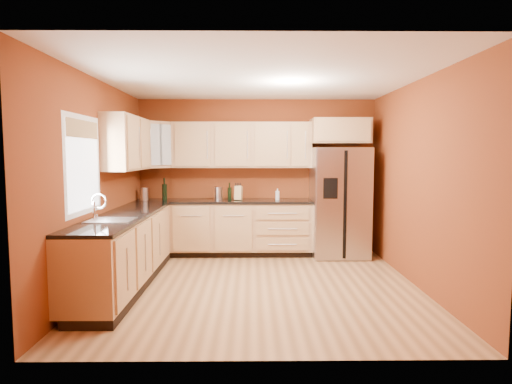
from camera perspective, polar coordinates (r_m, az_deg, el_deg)
floor at (r=5.58m, az=0.37°, el=-12.37°), size 4.00×4.00×0.00m
ceiling at (r=5.41m, az=0.38°, el=14.94°), size 4.00×4.00×0.00m
wall_back at (r=7.34m, az=0.11°, el=2.14°), size 4.00×0.04×2.60m
wall_front at (r=3.35m, az=0.95°, el=-1.28°), size 4.00×0.04×2.60m
wall_left at (r=5.67m, az=-20.28°, el=0.99°), size 0.04×4.00×2.60m
wall_right at (r=5.73m, az=20.79°, el=1.01°), size 0.04×4.00×2.60m
base_cabinets_back at (r=7.15m, az=-4.29°, el=-4.89°), size 2.90×0.60×0.88m
base_cabinets_left at (r=5.70m, az=-17.15°, el=-7.65°), size 0.60×2.80×0.88m
countertop_back at (r=7.07m, az=-4.32°, el=-1.23°), size 2.90×0.62×0.04m
countertop_left at (r=5.61m, az=-17.17°, el=-3.07°), size 0.62×2.80×0.04m
upper_cabinets_back at (r=7.17m, az=-1.88°, el=6.27°), size 2.30×0.33×0.75m
upper_cabinets_left at (r=6.30m, az=-16.77°, el=6.23°), size 0.33×1.35×0.75m
corner_upper_cabinet at (r=7.17m, az=-13.39°, el=6.13°), size 0.67×0.67×0.75m
over_fridge_cabinet at (r=7.18m, az=11.08°, el=7.97°), size 0.92×0.60×0.40m
refrigerator at (r=7.14m, az=11.05°, el=-1.33°), size 0.90×0.75×1.78m
window at (r=5.18m, az=-22.01°, el=3.35°), size 0.03×0.90×1.00m
sink_faucet at (r=5.12m, az=-18.81°, el=-1.95°), size 0.50×0.42×0.30m
canister_left at (r=7.24m, az=-14.66°, el=-0.27°), size 0.15×0.15×0.20m
canister_right at (r=7.09m, az=-5.02°, el=-0.20°), size 0.16×0.16×0.21m
wine_bottle_a at (r=7.03m, az=-3.55°, el=0.08°), size 0.08×0.08×0.29m
wine_bottle_b at (r=7.21m, az=-12.10°, el=0.39°), size 0.10×0.10×0.36m
knife_block at (r=7.04m, az=-2.36°, el=-0.14°), size 0.13×0.13×0.23m
soap_dispenser at (r=7.04m, az=2.87°, el=-0.31°), size 0.08×0.08×0.19m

